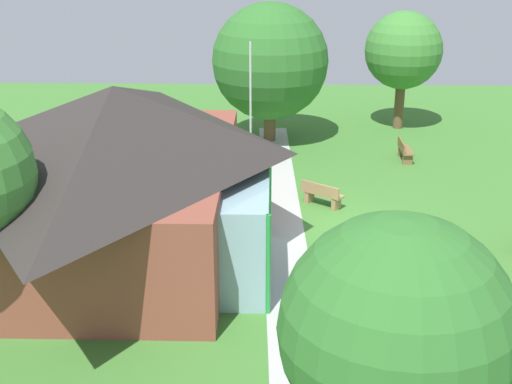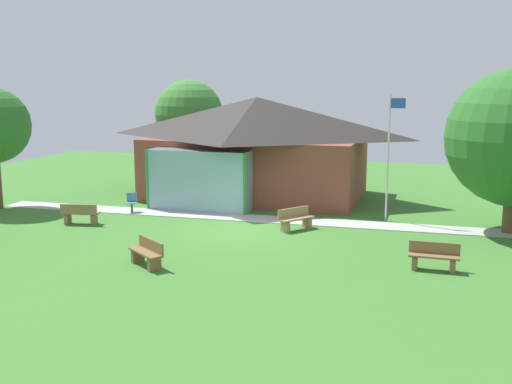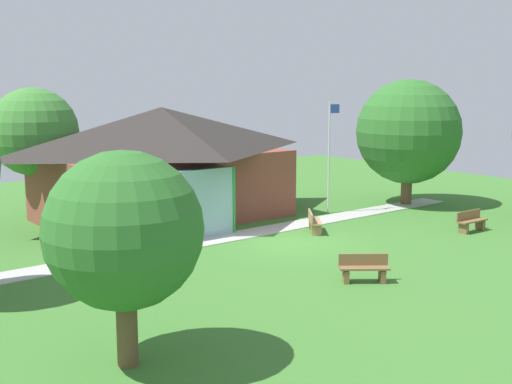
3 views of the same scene
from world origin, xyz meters
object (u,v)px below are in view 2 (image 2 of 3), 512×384
object	(u,v)px
bench_rear_near_path	(296,219)
pavilion	(255,146)
flagpole	(389,152)
patio_chair_west	(132,203)
bench_front_center	(147,254)
tree_behind_pavilion_left	(189,115)
bench_mid_left	(80,214)
bench_lawn_far_right	(434,257)

from	to	relation	value
bench_rear_near_path	pavilion	bearing A→B (deg)	-113.56
flagpole	patio_chair_west	bearing A→B (deg)	-171.55
flagpole	bench_front_center	bearing A→B (deg)	-127.74
patio_chair_west	tree_behind_pavilion_left	distance (m)	8.59
bench_mid_left	patio_chair_west	bearing A→B (deg)	60.16
bench_mid_left	bench_front_center	distance (m)	6.69
flagpole	tree_behind_pavilion_left	world-z (taller)	tree_behind_pavilion_left
bench_mid_left	tree_behind_pavilion_left	xyz separation A→B (m)	(0.33, 10.44, 3.46)
bench_rear_near_path	flagpole	bearing A→B (deg)	164.84
flagpole	patio_chair_west	xyz separation A→B (m)	(-10.80, -1.60, -2.44)
patio_chair_west	tree_behind_pavilion_left	xyz separation A→B (m)	(-0.57, 7.84, 3.45)
pavilion	bench_mid_left	bearing A→B (deg)	-123.03
pavilion	patio_chair_west	size ratio (longest dim) A/B	12.89
bench_front_center	tree_behind_pavilion_left	bearing A→B (deg)	-36.16
bench_mid_left	patio_chair_west	distance (m)	2.75
bench_front_center	bench_lawn_far_right	bearing A→B (deg)	-130.02
pavilion	bench_lawn_far_right	xyz separation A→B (m)	(8.64, -9.78, -2.15)
bench_front_center	tree_behind_pavilion_left	size ratio (longest dim) A/B	0.26
flagpole	bench_lawn_far_right	world-z (taller)	flagpole
bench_front_center	tree_behind_pavilion_left	world-z (taller)	tree_behind_pavilion_left
bench_mid_left	bench_lawn_far_right	world-z (taller)	same
bench_front_center	patio_chair_west	bearing A→B (deg)	-22.59
bench_front_center	patio_chair_west	size ratio (longest dim) A/B	1.71
flagpole	bench_front_center	xyz separation A→B (m)	(-6.56, -8.47, -2.45)
patio_chair_west	bench_lawn_far_right	bearing A→B (deg)	135.11
bench_mid_left	pavilion	bearing A→B (deg)	46.32
bench_front_center	pavilion	bearing A→B (deg)	-53.48
flagpole	pavilion	bearing A→B (deg)	152.78
pavilion	bench_mid_left	distance (m)	9.38
bench_lawn_far_right	bench_front_center	bearing A→B (deg)	14.76
pavilion	bench_rear_near_path	bearing A→B (deg)	-59.99
bench_lawn_far_right	bench_front_center	distance (m)	8.74
pavilion	patio_chair_west	xyz separation A→B (m)	(-4.07, -5.06, -2.13)
pavilion	tree_behind_pavilion_left	world-z (taller)	tree_behind_pavilion_left
bench_mid_left	bench_front_center	world-z (taller)	same
bench_lawn_far_right	pavilion	bearing A→B (deg)	-48.03
bench_rear_near_path	tree_behind_pavilion_left	world-z (taller)	tree_behind_pavilion_left
flagpole	bench_mid_left	world-z (taller)	flagpole
bench_rear_near_path	bench_front_center	bearing A→B (deg)	7.10
bench_mid_left	patio_chair_west	world-z (taller)	patio_chair_west
bench_rear_near_path	bench_mid_left	bearing A→B (deg)	-42.67
bench_lawn_far_right	patio_chair_west	distance (m)	13.56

